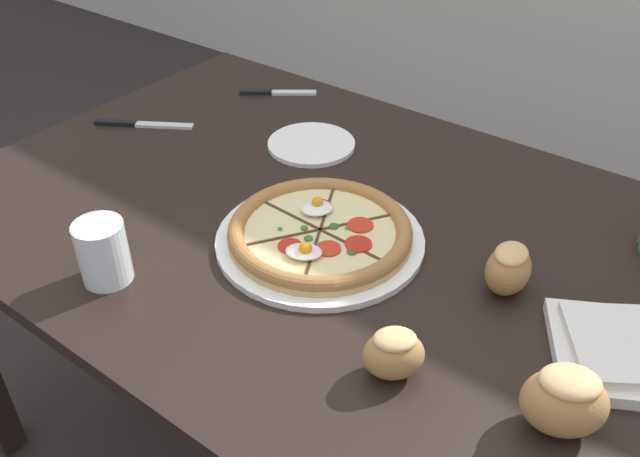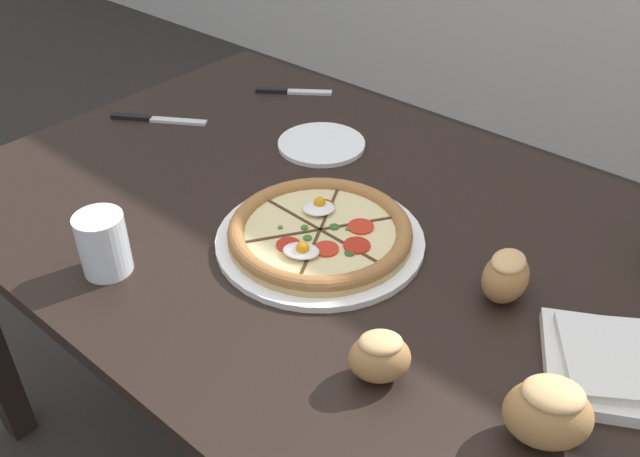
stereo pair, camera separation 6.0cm
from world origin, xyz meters
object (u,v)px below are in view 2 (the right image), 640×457
at_px(napkin_folded, 628,366).
at_px(knife_main, 293,91).
at_px(bread_piece_near, 506,275).
at_px(knife_spare, 157,119).
at_px(bread_piece_far, 380,356).
at_px(bread_piece_mid, 548,412).
at_px(pizza, 320,233).
at_px(water_glass, 104,247).
at_px(side_saucer, 321,144).
at_px(dining_table, 337,261).

distance_m(napkin_folded, knife_main, 1.05).
height_order(bread_piece_near, knife_spare, bread_piece_near).
bearing_deg(knife_spare, bread_piece_far, -50.64).
distance_m(bread_piece_mid, knife_main, 1.09).
distance_m(pizza, knife_main, 0.62).
bearing_deg(bread_piece_mid, knife_spare, 167.44).
xyz_separation_m(bread_piece_mid, water_glass, (-0.69, -0.16, -0.00)).
height_order(pizza, napkin_folded, pizza).
relative_size(knife_spare, side_saucer, 1.07).
relative_size(pizza, knife_main, 2.23).
relative_size(bread_piece_far, knife_main, 0.65).
height_order(pizza, water_glass, water_glass).
relative_size(pizza, water_glass, 3.44).
xyz_separation_m(bread_piece_near, water_glass, (-0.53, -0.36, 0.00)).
height_order(napkin_folded, knife_spare, napkin_folded).
bearing_deg(side_saucer, knife_spare, -156.78).
distance_m(bread_piece_far, side_saucer, 0.66).
height_order(dining_table, water_glass, water_glass).
height_order(bread_piece_mid, knife_spare, bread_piece_mid).
distance_m(knife_main, side_saucer, 0.28).
bearing_deg(bread_piece_far, water_glass, -167.70).
relative_size(bread_piece_mid, knife_main, 0.82).
height_order(bread_piece_far, knife_main, bread_piece_far).
bearing_deg(bread_piece_far, bread_piece_near, 79.54).
height_order(water_glass, side_saucer, water_glass).
xyz_separation_m(pizza, bread_piece_mid, (0.48, -0.13, 0.03)).
distance_m(bread_piece_near, knife_spare, 0.90).
relative_size(dining_table, bread_piece_mid, 11.05).
xyz_separation_m(dining_table, bread_piece_mid, (0.49, -0.19, 0.14)).
bearing_deg(knife_spare, napkin_folded, -35.10).
relative_size(bread_piece_near, bread_piece_mid, 0.72).
distance_m(pizza, napkin_folded, 0.52).
bearing_deg(pizza, knife_spare, 169.58).
bearing_deg(knife_spare, water_glass, -78.47).
relative_size(napkin_folded, side_saucer, 1.51).
height_order(napkin_folded, bread_piece_mid, bread_piece_mid).
xyz_separation_m(bread_piece_near, bread_piece_far, (-0.05, -0.26, -0.00)).
bearing_deg(pizza, water_glass, -127.31).
xyz_separation_m(knife_main, water_glass, (0.24, -0.71, 0.04)).
bearing_deg(pizza, bread_piece_near, 14.48).
bearing_deg(dining_table, side_saucer, 136.50).
xyz_separation_m(knife_spare, water_glass, (0.37, -0.39, 0.04)).
bearing_deg(side_saucer, water_glass, -89.26).
relative_size(dining_table, napkin_folded, 5.19).
xyz_separation_m(bread_piece_mid, knife_main, (-0.93, 0.55, -0.05)).
distance_m(knife_main, water_glass, 0.75).
relative_size(water_glass, side_saucer, 0.56).
xyz_separation_m(napkin_folded, knife_spare, (-1.11, 0.06, -0.01)).
height_order(dining_table, pizza, pizza).
height_order(bread_piece_near, bread_piece_mid, bread_piece_mid).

